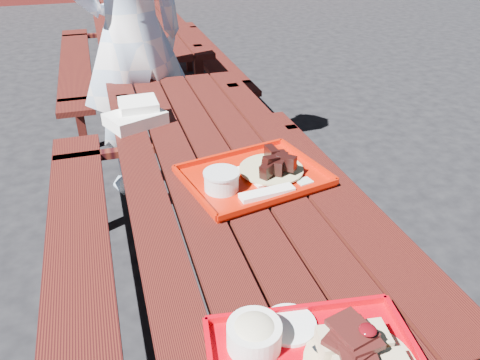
{
  "coord_description": "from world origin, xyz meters",
  "views": [
    {
      "loc": [
        -0.39,
        -1.43,
        1.61
      ],
      "look_at": [
        0.0,
        -0.15,
        0.82
      ],
      "focal_mm": 35.0,
      "sensor_mm": 36.0,
      "label": 1
    }
  ],
  "objects_px": {
    "picnic_table_near": "(229,219)",
    "person": "(132,37)",
    "near_tray": "(317,357)",
    "far_tray": "(253,175)",
    "picnic_table_far": "(141,42)"
  },
  "relations": [
    {
      "from": "picnic_table_near",
      "to": "picnic_table_far",
      "type": "xyz_separation_m",
      "value": [
        0.0,
        2.8,
        0.0
      ]
    },
    {
      "from": "near_tray",
      "to": "picnic_table_far",
      "type": "bearing_deg",
      "value": 89.3
    },
    {
      "from": "far_tray",
      "to": "picnic_table_near",
      "type": "bearing_deg",
      "value": 142.59
    },
    {
      "from": "picnic_table_far",
      "to": "far_tray",
      "type": "bearing_deg",
      "value": -88.47
    },
    {
      "from": "picnic_table_far",
      "to": "near_tray",
      "type": "xyz_separation_m",
      "value": [
        -0.04,
        -3.65,
        0.22
      ]
    },
    {
      "from": "picnic_table_near",
      "to": "person",
      "type": "bearing_deg",
      "value": 97.98
    },
    {
      "from": "picnic_table_far",
      "to": "far_tray",
      "type": "height_order",
      "value": "far_tray"
    },
    {
      "from": "far_tray",
      "to": "person",
      "type": "height_order",
      "value": "person"
    },
    {
      "from": "near_tray",
      "to": "far_tray",
      "type": "distance_m",
      "value": 0.8
    },
    {
      "from": "near_tray",
      "to": "person",
      "type": "height_order",
      "value": "person"
    },
    {
      "from": "picnic_table_near",
      "to": "person",
      "type": "xyz_separation_m",
      "value": [
        -0.19,
        1.33,
        0.4
      ]
    },
    {
      "from": "picnic_table_near",
      "to": "far_tray",
      "type": "relative_size",
      "value": 4.37
    },
    {
      "from": "near_tray",
      "to": "far_tray",
      "type": "xyz_separation_m",
      "value": [
        0.12,
        0.79,
        -0.01
      ]
    },
    {
      "from": "near_tray",
      "to": "far_tray",
      "type": "height_order",
      "value": "near_tray"
    },
    {
      "from": "picnic_table_near",
      "to": "near_tray",
      "type": "height_order",
      "value": "near_tray"
    }
  ]
}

